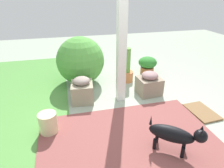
{
  "coord_description": "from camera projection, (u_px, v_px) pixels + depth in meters",
  "views": [
    {
      "loc": [
        -2.62,
        0.97,
        1.87
      ],
      "look_at": [
        0.28,
        0.24,
        0.41
      ],
      "focal_mm": 31.51,
      "sensor_mm": 36.0,
      "label": 1
    }
  ],
  "objects": [
    {
      "name": "porch_pillar",
      "position": [
        122.0,
        31.0,
        3.15
      ],
      "size": [
        0.15,
        0.15,
        2.49
      ],
      "primitive_type": "cube",
      "color": "white",
      "rests_on": "ground"
    },
    {
      "name": "dog",
      "position": [
        175.0,
        135.0,
        2.38
      ],
      "size": [
        0.53,
        0.6,
        0.47
      ],
      "color": "black",
      "rests_on": "ground"
    },
    {
      "name": "brick_path",
      "position": [
        132.0,
        145.0,
        2.58
      ],
      "size": [
        1.8,
        2.4,
        0.02
      ],
      "primitive_type": "cube",
      "color": "brown",
      "rests_on": "ground"
    },
    {
      "name": "ceramic_urn",
      "position": [
        48.0,
        123.0,
        2.76
      ],
      "size": [
        0.26,
        0.26,
        0.31
      ],
      "primitive_type": "cylinder",
      "color": "beige",
      "rests_on": "ground"
    },
    {
      "name": "terracotta_pot_tall",
      "position": [
        126.0,
        70.0,
        4.29
      ],
      "size": [
        0.3,
        0.3,
        0.75
      ],
      "color": "#BA6C3F",
      "rests_on": "ground"
    },
    {
      "name": "stone_planter_nearest",
      "position": [
        149.0,
        84.0,
        3.79
      ],
      "size": [
        0.42,
        0.45,
        0.46
      ],
      "color": "gray",
      "rests_on": "ground"
    },
    {
      "name": "ground_plane",
      "position": [
        130.0,
        111.0,
        3.31
      ],
      "size": [
        12.0,
        12.0,
        0.0
      ],
      "primitive_type": "plane",
      "color": "#97A491"
    },
    {
      "name": "terracotta_pot_broad",
      "position": [
        147.0,
        64.0,
        4.69
      ],
      "size": [
        0.43,
        0.43,
        0.41
      ],
      "color": "#9B5A34",
      "rests_on": "ground"
    },
    {
      "name": "stone_planter_mid",
      "position": [
        82.0,
        90.0,
        3.54
      ],
      "size": [
        0.46,
        0.42,
        0.47
      ],
      "color": "gray",
      "rests_on": "ground"
    },
    {
      "name": "doormat",
      "position": [
        202.0,
        112.0,
        3.27
      ],
      "size": [
        0.58,
        0.39,
        0.03
      ],
      "primitive_type": "cube",
      "rotation": [
        0.0,
        0.0,
        0.05
      ],
      "color": "brown",
      "rests_on": "ground"
    },
    {
      "name": "round_shrub",
      "position": [
        80.0,
        61.0,
        4.13
      ],
      "size": [
        1.0,
        1.0,
        1.0
      ],
      "primitive_type": "sphere",
      "color": "#4F983E",
      "rests_on": "ground"
    }
  ]
}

